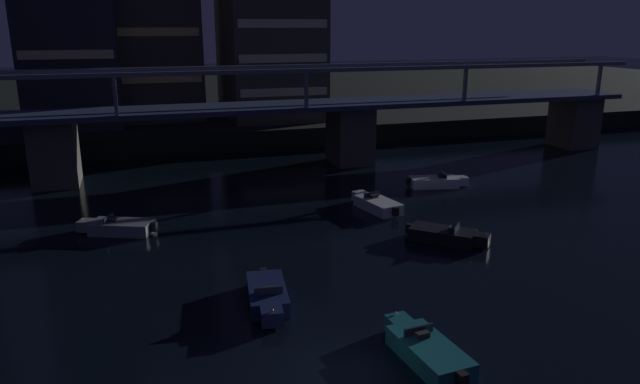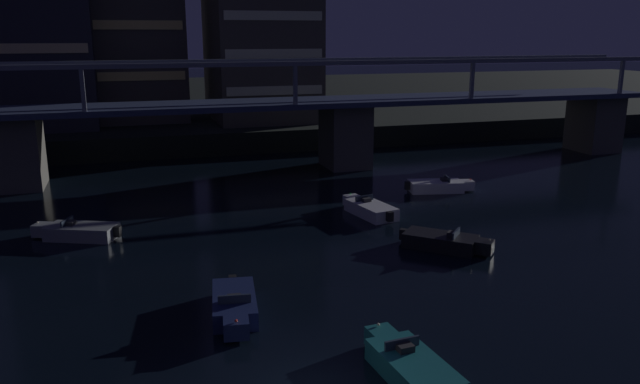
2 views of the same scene
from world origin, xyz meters
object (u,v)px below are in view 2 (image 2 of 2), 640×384
(river_bridge, at_px, (192,126))
(tower_east_tall, at_px, (260,33))
(speedboat_near_right, at_px, (411,366))
(speedboat_mid_right, at_px, (369,209))
(speedboat_far_left, at_px, (234,305))
(speedboat_far_center, at_px, (444,242))
(speedboat_near_center, at_px, (78,231))
(speedboat_mid_left, at_px, (438,186))

(river_bridge, xyz_separation_m, tower_east_tall, (9.57, 18.13, 7.33))
(speedboat_near_right, bearing_deg, speedboat_mid_right, 72.46)
(speedboat_far_left, height_order, speedboat_far_center, same)
(tower_east_tall, distance_m, speedboat_mid_right, 34.85)
(speedboat_near_center, xyz_separation_m, speedboat_mid_right, (17.86, -0.47, 0.00))
(speedboat_mid_left, distance_m, speedboat_mid_right, 8.44)
(speedboat_far_left, bearing_deg, river_bridge, 87.26)
(tower_east_tall, distance_m, speedboat_near_right, 53.54)
(tower_east_tall, bearing_deg, speedboat_far_left, -103.49)
(tower_east_tall, relative_size, speedboat_mid_right, 3.63)
(speedboat_far_center, bearing_deg, speedboat_mid_right, 101.28)
(speedboat_mid_left, distance_m, speedboat_far_left, 24.62)
(speedboat_far_left, bearing_deg, speedboat_far_center, 21.29)
(speedboat_near_right, height_order, speedboat_mid_left, same)
(speedboat_near_center, xyz_separation_m, speedboat_far_left, (6.91, -12.75, 0.00))
(speedboat_mid_right, xyz_separation_m, speedboat_far_left, (-10.95, -12.27, 0.00))
(speedboat_near_center, relative_size, speedboat_mid_right, 0.96)
(river_bridge, relative_size, tower_east_tall, 4.50)
(speedboat_far_left, bearing_deg, tower_east_tall, 76.51)
(speedboat_far_left, xyz_separation_m, speedboat_far_center, (12.43, 4.85, 0.00))
(river_bridge, distance_m, tower_east_tall, 21.77)
(speedboat_near_right, bearing_deg, speedboat_mid_left, 60.32)
(speedboat_near_right, distance_m, speedboat_far_center, 13.79)
(speedboat_near_right, bearing_deg, speedboat_far_left, 126.30)
(tower_east_tall, height_order, speedboat_near_center, tower_east_tall)
(speedboat_mid_left, height_order, speedboat_far_center, same)
(river_bridge, xyz_separation_m, speedboat_near_center, (-8.21, -14.43, -3.79))
(speedboat_near_right, relative_size, speedboat_far_left, 1.00)
(speedboat_near_center, bearing_deg, speedboat_mid_left, 8.62)
(tower_east_tall, distance_m, speedboat_near_center, 38.73)
(river_bridge, height_order, speedboat_far_center, river_bridge)
(speedboat_mid_right, bearing_deg, speedboat_mid_left, 30.52)
(river_bridge, distance_m, speedboat_near_center, 17.03)
(river_bridge, relative_size, speedboat_far_left, 16.32)
(speedboat_mid_left, xyz_separation_m, speedboat_far_left, (-18.22, -16.56, 0.00))
(river_bridge, relative_size, speedboat_near_center, 17.00)
(tower_east_tall, distance_m, speedboat_mid_left, 31.69)
(speedboat_far_left, relative_size, speedboat_far_center, 1.18)
(tower_east_tall, bearing_deg, speedboat_mid_left, -75.66)
(speedboat_mid_left, height_order, speedboat_far_left, same)
(speedboat_near_center, bearing_deg, speedboat_near_right, -58.67)
(tower_east_tall, relative_size, speedboat_mid_left, 3.64)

